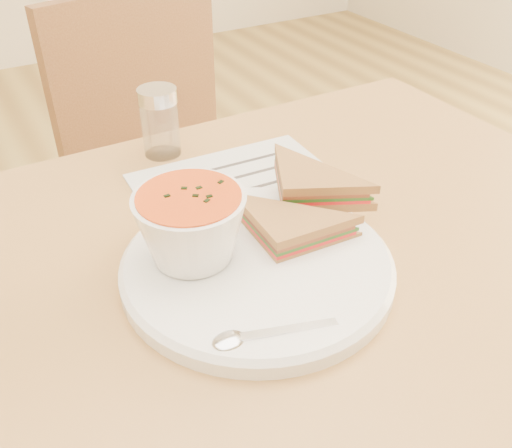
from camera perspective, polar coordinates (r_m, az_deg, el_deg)
dining_table at (r=0.94m, az=0.46°, el=-21.29°), size 1.00×0.70×0.75m
chair_far at (r=1.25m, az=-5.63°, el=0.61°), size 0.49×0.49×0.90m
plate at (r=0.63m, az=0.12°, el=-4.31°), size 0.31×0.31×0.02m
soup_bowl at (r=0.60m, az=-6.49°, el=-0.57°), size 0.13×0.13×0.08m
sandwich_half_a at (r=0.60m, az=2.09°, el=-3.21°), size 0.12×0.12×0.03m
sandwich_half_b at (r=0.66m, az=2.68°, el=2.22°), size 0.15×0.15×0.04m
spoon at (r=0.54m, az=2.48°, el=-10.73°), size 0.17×0.08×0.01m
paper_menu at (r=0.78m, az=-1.69°, el=3.90°), size 0.28×0.21×0.00m
condiment_shaker at (r=0.85m, az=-9.59°, el=10.01°), size 0.07×0.07×0.10m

